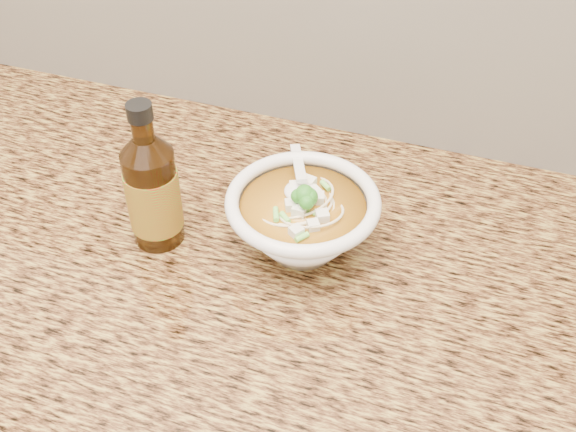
% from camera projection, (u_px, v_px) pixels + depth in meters
% --- Properties ---
extents(cabinet, '(4.00, 0.65, 0.86)m').
position_uv_depth(cabinet, '(222.00, 427.00, 1.29)').
color(cabinet, '#311C0E').
rests_on(cabinet, ground).
extents(counter_slab, '(4.00, 0.68, 0.04)m').
position_uv_depth(counter_slab, '(202.00, 249.00, 0.99)').
color(counter_slab, '#A1863B').
rests_on(counter_slab, cabinet).
extents(soup_bowl, '(0.20, 0.22, 0.11)m').
position_uv_depth(soup_bowl, '(303.00, 222.00, 0.93)').
color(soup_bowl, white).
rests_on(soup_bowl, counter_slab).
extents(hot_sauce_bottle, '(0.08, 0.08, 0.21)m').
position_uv_depth(hot_sauce_bottle, '(153.00, 191.00, 0.93)').
color(hot_sauce_bottle, '#371D07').
rests_on(hot_sauce_bottle, counter_slab).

